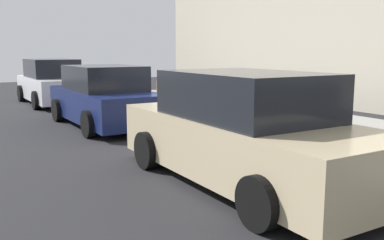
# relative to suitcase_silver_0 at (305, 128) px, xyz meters

# --- Properties ---
(ground_plane) EXTENTS (40.00, 40.00, 0.00)m
(ground_plane) POSITION_rel_suitcase_silver_0_xyz_m (3.36, 0.74, -0.50)
(ground_plane) COLOR black
(sidewalk_curb) EXTENTS (18.00, 5.00, 0.14)m
(sidewalk_curb) POSITION_rel_suitcase_silver_0_xyz_m (3.36, -1.76, -0.43)
(sidewalk_curb) COLOR gray
(sidewalk_curb) RESTS_ON ground_plane
(suitcase_silver_0) EXTENTS (0.44, 0.21, 0.77)m
(suitcase_silver_0) POSITION_rel_suitcase_silver_0_xyz_m (0.00, 0.00, 0.00)
(suitcase_silver_0) COLOR #9EA0A8
(suitcase_silver_0) RESTS_ON sidewalk_curb
(suitcase_olive_1) EXTENTS (0.43, 0.26, 0.71)m
(suitcase_olive_1) POSITION_rel_suitcase_silver_0_xyz_m (0.50, 0.03, -0.10)
(suitcase_olive_1) COLOR #59601E
(suitcase_olive_1) RESTS_ON sidewalk_curb
(suitcase_black_2) EXTENTS (0.38, 0.22, 0.61)m
(suitcase_black_2) POSITION_rel_suitcase_silver_0_xyz_m (0.97, 0.01, -0.08)
(suitcase_black_2) COLOR black
(suitcase_black_2) RESTS_ON sidewalk_curb
(suitcase_maroon_3) EXTENTS (0.48, 0.27, 0.85)m
(suitcase_maroon_3) POSITION_rel_suitcase_silver_0_xyz_m (1.47, 0.06, -0.07)
(suitcase_maroon_3) COLOR maroon
(suitcase_maroon_3) RESTS_ON sidewalk_curb
(suitcase_navy_4) EXTENTS (0.43, 0.27, 0.81)m
(suitcase_navy_4) POSITION_rel_suitcase_silver_0_xyz_m (1.98, -0.04, -0.10)
(suitcase_navy_4) COLOR navy
(suitcase_navy_4) RESTS_ON sidewalk_curb
(suitcase_red_5) EXTENTS (0.41, 0.24, 0.96)m
(suitcase_red_5) POSITION_rel_suitcase_silver_0_xyz_m (2.47, -0.05, -0.03)
(suitcase_red_5) COLOR red
(suitcase_red_5) RESTS_ON sidewalk_curb
(suitcase_teal_6) EXTENTS (0.43, 0.23, 0.97)m
(suitcase_teal_6) POSITION_rel_suitcase_silver_0_xyz_m (2.95, -0.03, 0.01)
(suitcase_teal_6) COLOR #0F606B
(suitcase_teal_6) RESTS_ON sidewalk_curb
(suitcase_silver_7) EXTENTS (0.39, 0.22, 0.88)m
(suitcase_silver_7) POSITION_rel_suitcase_silver_0_xyz_m (3.43, 0.02, -0.03)
(suitcase_silver_7) COLOR #9EA0A8
(suitcase_silver_7) RESTS_ON sidewalk_curb
(suitcase_olive_8) EXTENTS (0.40, 0.22, 0.80)m
(suitcase_olive_8) POSITION_rel_suitcase_silver_0_xyz_m (3.89, 0.04, -0.06)
(suitcase_olive_8) COLOR #59601E
(suitcase_olive_8) RESTS_ON sidewalk_curb
(suitcase_black_9) EXTENTS (0.47, 0.28, 0.79)m
(suitcase_black_9) POSITION_rel_suitcase_silver_0_xyz_m (4.39, -0.02, -0.06)
(suitcase_black_9) COLOR black
(suitcase_black_9) RESTS_ON sidewalk_curb
(fire_hydrant) EXTENTS (0.39, 0.21, 0.81)m
(fire_hydrant) POSITION_rel_suitcase_silver_0_xyz_m (5.13, -0.01, 0.07)
(fire_hydrant) COLOR #99999E
(fire_hydrant) RESTS_ON sidewalk_curb
(bollard_post) EXTENTS (0.13, 0.13, 0.94)m
(bollard_post) POSITION_rel_suitcase_silver_0_xyz_m (5.92, 0.14, 0.11)
(bollard_post) COLOR brown
(bollard_post) RESTS_ON sidewalk_curb
(parked_car_beige_0) EXTENTS (4.81, 2.14, 1.69)m
(parked_car_beige_0) POSITION_rel_suitcase_silver_0_xyz_m (-0.89, 2.20, 0.29)
(parked_car_beige_0) COLOR tan
(parked_car_beige_0) RESTS_ON ground_plane
(parked_car_navy_1) EXTENTS (4.41, 2.02, 1.60)m
(parked_car_navy_1) POSITION_rel_suitcase_silver_0_xyz_m (5.06, 2.20, 0.25)
(parked_car_navy_1) COLOR #141E4C
(parked_car_navy_1) RESTS_ON ground_plane
(parked_car_white_2) EXTENTS (4.51, 2.00, 1.68)m
(parked_car_white_2) POSITION_rel_suitcase_silver_0_xyz_m (10.65, 2.20, 0.28)
(parked_car_white_2) COLOR silver
(parked_car_white_2) RESTS_ON ground_plane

